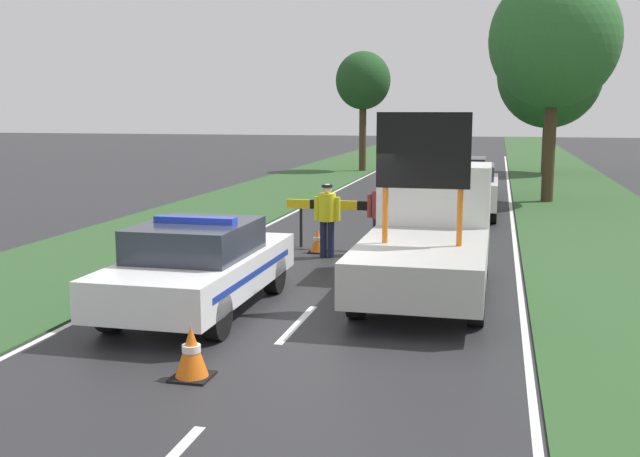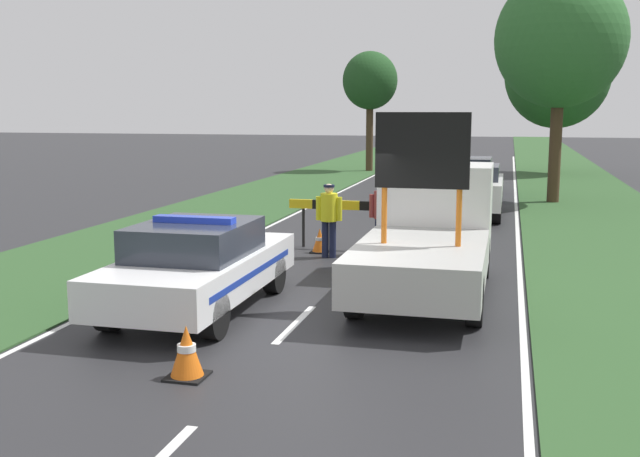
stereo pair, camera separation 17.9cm
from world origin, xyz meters
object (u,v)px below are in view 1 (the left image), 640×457
at_px(traffic_cone_centre_front, 318,241).
at_px(queued_car_van_white, 465,188).
at_px(police_car, 199,265).
at_px(work_truck, 429,233).
at_px(road_barrier, 357,209).
at_px(roadside_tree_near_left, 550,74).
at_px(traffic_cone_near_police, 191,352).
at_px(traffic_cone_near_truck, 437,228).
at_px(queued_car_hatch_blue, 462,176).
at_px(roadside_tree_near_right, 554,40).
at_px(pedestrian_civilian, 380,212).
at_px(roadside_tree_mid_left, 363,82).
at_px(police_officer, 327,214).

xyz_separation_m(traffic_cone_centre_front, queued_car_van_white, (2.94, 6.64, 0.57)).
relative_size(police_car, work_truck, 0.87).
height_order(road_barrier, roadside_tree_near_left, roadside_tree_near_left).
relative_size(police_car, traffic_cone_near_police, 7.03).
height_order(road_barrier, queued_car_van_white, queued_car_van_white).
bearing_deg(roadside_tree_near_left, traffic_cone_near_police, -100.58).
bearing_deg(police_car, work_truck, 37.17).
bearing_deg(traffic_cone_near_police, traffic_cone_near_truck, 77.93).
bearing_deg(roadside_tree_near_left, traffic_cone_centre_front, -105.10).
xyz_separation_m(police_car, road_barrier, (1.46, 5.84, 0.19)).
height_order(traffic_cone_centre_front, traffic_cone_near_truck, traffic_cone_near_truck).
distance_m(police_car, queued_car_hatch_blue, 17.69).
xyz_separation_m(work_truck, traffic_cone_centre_front, (-2.74, 2.93, -0.75)).
height_order(police_car, roadside_tree_near_right, roadside_tree_near_right).
relative_size(pedestrian_civilian, roadside_tree_mid_left, 0.26).
distance_m(pedestrian_civilian, traffic_cone_near_truck, 2.13).
relative_size(police_car, police_officer, 2.83).
height_order(police_car, work_truck, work_truck).
height_order(traffic_cone_near_police, traffic_cone_centre_front, traffic_cone_near_police).
bearing_deg(roadside_tree_near_left, pedestrian_civilian, -101.91).
relative_size(traffic_cone_near_police, traffic_cone_centre_front, 1.18).
distance_m(traffic_cone_near_truck, roadside_tree_mid_left, 21.63).
relative_size(queued_car_hatch_blue, roadside_tree_mid_left, 0.76).
bearing_deg(roadside_tree_near_right, police_officer, -114.92).
height_order(work_truck, queued_car_hatch_blue, work_truck).
bearing_deg(work_truck, queued_car_van_white, -93.61).
distance_m(traffic_cone_near_police, roadside_tree_mid_left, 30.90).
bearing_deg(traffic_cone_near_truck, roadside_tree_near_left, 80.12).
relative_size(queued_car_van_white, roadside_tree_mid_left, 0.68).
relative_size(road_barrier, queued_car_van_white, 0.80).
bearing_deg(pedestrian_civilian, work_truck, -48.41).
bearing_deg(roadside_tree_mid_left, pedestrian_civilian, -78.85).
distance_m(traffic_cone_centre_front, roadside_tree_mid_left, 22.94).
relative_size(work_truck, road_barrier, 1.57).
xyz_separation_m(queued_car_hatch_blue, roadside_tree_near_left, (3.61, 10.85, 4.17)).
distance_m(work_truck, roadside_tree_near_left, 26.46).
distance_m(work_truck, roadside_tree_mid_left, 26.15).
bearing_deg(roadside_tree_mid_left, police_car, -85.20).
height_order(road_barrier, roadside_tree_mid_left, roadside_tree_mid_left).
bearing_deg(traffic_cone_near_police, roadside_tree_near_left, 79.42).
height_order(police_car, traffic_cone_centre_front, police_car).
xyz_separation_m(police_car, queued_car_van_white, (3.61, 11.86, 0.10)).
distance_m(police_car, roadside_tree_near_left, 29.36).
bearing_deg(work_truck, traffic_cone_near_truck, -89.78).
bearing_deg(police_car, traffic_cone_near_police, -66.17).
distance_m(traffic_cone_near_truck, roadside_tree_near_right, 10.76).
bearing_deg(road_barrier, police_officer, -105.40).
relative_size(traffic_cone_near_police, queued_car_hatch_blue, 0.14).
relative_size(police_car, queued_car_van_white, 1.09).
distance_m(police_officer, pedestrian_civilian, 1.23).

